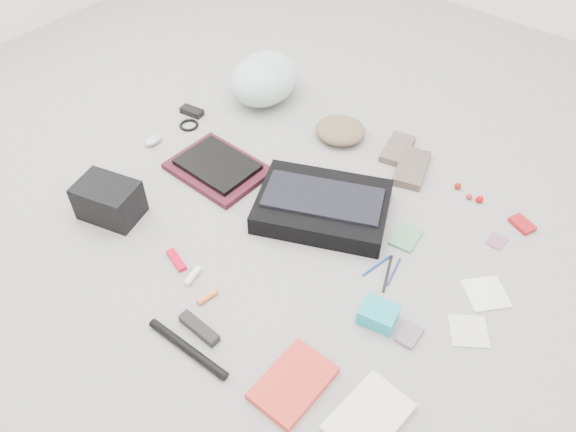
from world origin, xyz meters
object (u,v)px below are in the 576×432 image
Objects in this scene: messenger_bag at (323,206)px; camera_bag at (109,200)px; bike_helmet at (264,78)px; accordion_wallet at (378,314)px; laptop at (217,164)px; book_red at (293,383)px.

camera_bag is (-0.60, -0.49, 0.03)m from messenger_bag.
camera_bag is at bearing -96.56° from bike_helmet.
messenger_bag is at bearing 135.67° from accordion_wallet.
laptop is at bearing 56.66° from camera_bag.
camera_bag is at bearing -165.23° from messenger_bag.
camera_bag is 0.92× the size of book_red.
laptop is 0.90m from accordion_wallet.
accordion_wallet is (0.41, -0.26, -0.01)m from messenger_bag.
bike_helmet is at bearing 134.24° from book_red.
laptop is 0.54m from bike_helmet.
accordion_wallet is (0.87, -0.19, -0.01)m from laptop.
accordion_wallet is (0.07, 0.34, 0.02)m from book_red.
bike_helmet is (-0.65, 0.43, 0.07)m from messenger_bag.
book_red is (0.81, -0.53, -0.02)m from laptop.
bike_helmet reaches higher than book_red.
book_red is (1.00, -1.03, -0.09)m from bike_helmet.
bike_helmet reaches higher than accordion_wallet.
bike_helmet is (-0.19, 0.50, 0.07)m from laptop.
accordion_wallet is (1.06, -0.70, -0.08)m from bike_helmet.
bike_helmet is 0.92m from camera_bag.
laptop is at bearing 155.90° from accordion_wallet.
book_red is 2.09× the size of accordion_wallet.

